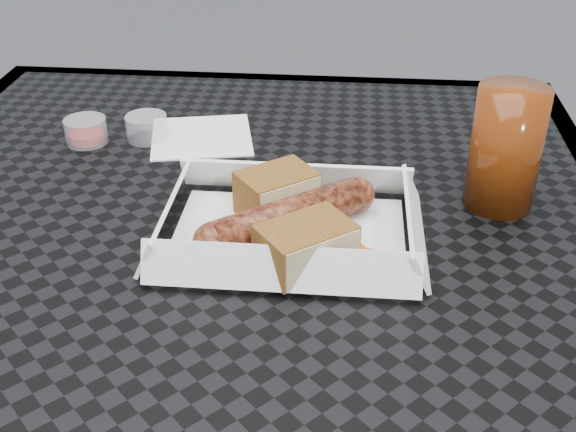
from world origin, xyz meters
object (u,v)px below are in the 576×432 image
Objects in this scene: patio_table at (236,272)px; bratwurst at (288,217)px; food_tray at (289,236)px; drink_glass at (506,148)px.

bratwurst reaches higher than patio_table.
drink_glass is at bearing 21.86° from food_tray.
patio_table is at bearing -171.53° from drink_glass.
bratwurst is 0.23m from drink_glass.
drink_glass is at bearing 8.47° from patio_table.
patio_table is 4.88× the size of bratwurst.
food_tray is at bearing -42.64° from bratwurst.
food_tray is at bearing -35.67° from patio_table.
food_tray is (0.06, -0.04, 0.08)m from patio_table.
bratwurst is at bearing -35.60° from patio_table.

